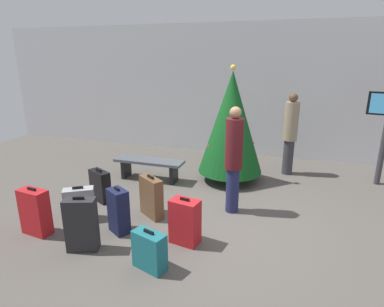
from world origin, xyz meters
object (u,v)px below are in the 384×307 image
(traveller_0, at_px, (290,132))
(suitcase_6, at_px, (100,186))
(suitcase_7, at_px, (35,212))
(waiting_bench, at_px, (149,165))
(suitcase_3, at_px, (149,251))
(suitcase_5, at_px, (119,211))
(traveller_1, at_px, (234,158))
(holiday_tree, at_px, (231,123))
(suitcase_0, at_px, (80,204))
(suitcase_4, at_px, (81,225))
(suitcase_2, at_px, (151,197))
(suitcase_1, at_px, (185,222))

(traveller_0, relative_size, suitcase_6, 2.96)
(suitcase_7, bearing_deg, traveller_0, 47.64)
(waiting_bench, bearing_deg, suitcase_7, -104.92)
(traveller_0, relative_size, suitcase_3, 3.41)
(suitcase_5, bearing_deg, traveller_1, 38.83)
(holiday_tree, relative_size, suitcase_0, 4.16)
(waiting_bench, distance_m, suitcase_6, 1.37)
(suitcase_3, height_order, suitcase_4, suitcase_4)
(traveller_1, height_order, suitcase_5, traveller_1)
(waiting_bench, distance_m, suitcase_7, 2.75)
(holiday_tree, relative_size, suitcase_2, 3.38)
(suitcase_0, height_order, suitcase_7, suitcase_7)
(traveller_0, bearing_deg, suitcase_6, -141.88)
(traveller_0, bearing_deg, suitcase_7, -132.36)
(traveller_1, height_order, suitcase_0, traveller_1)
(suitcase_4, bearing_deg, suitcase_1, 25.03)
(traveller_0, height_order, suitcase_2, traveller_0)
(suitcase_7, bearing_deg, waiting_bench, 75.08)
(waiting_bench, height_order, suitcase_6, suitcase_6)
(suitcase_3, bearing_deg, traveller_1, 69.89)
(suitcase_0, relative_size, suitcase_2, 0.81)
(holiday_tree, height_order, suitcase_2, holiday_tree)
(traveller_0, relative_size, traveller_1, 1.01)
(waiting_bench, height_order, suitcase_0, suitcase_0)
(traveller_0, bearing_deg, suitcase_2, -126.65)
(holiday_tree, distance_m, suitcase_0, 3.49)
(traveller_1, xyz_separation_m, suitcase_1, (-0.48, -1.23, -0.68))
(suitcase_1, xyz_separation_m, suitcase_4, (-1.35, -0.63, 0.05))
(traveller_0, bearing_deg, waiting_bench, -155.11)
(traveller_1, height_order, suitcase_4, traveller_1)
(suitcase_2, height_order, suitcase_3, suitcase_2)
(traveller_1, height_order, suitcase_7, traveller_1)
(suitcase_6, xyz_separation_m, suitcase_7, (-0.27, -1.37, 0.06))
(traveller_1, bearing_deg, traveller_0, 69.22)
(traveller_0, height_order, suitcase_6, traveller_0)
(holiday_tree, bearing_deg, suitcase_6, -139.94)
(suitcase_3, relative_size, suitcase_4, 0.68)
(holiday_tree, bearing_deg, suitcase_7, -127.49)
(suitcase_4, distance_m, suitcase_7, 0.99)
(traveller_1, relative_size, suitcase_6, 2.94)
(suitcase_1, bearing_deg, waiting_bench, 126.38)
(suitcase_5, bearing_deg, suitcase_1, 1.83)
(suitcase_5, bearing_deg, suitcase_6, 135.61)
(traveller_0, distance_m, suitcase_5, 4.41)
(waiting_bench, distance_m, suitcase_2, 1.75)
(holiday_tree, relative_size, traveller_0, 1.33)
(waiting_bench, relative_size, suitcase_0, 2.59)
(suitcase_6, bearing_deg, suitcase_3, -41.93)
(suitcase_2, relative_size, suitcase_6, 1.16)
(traveller_0, bearing_deg, suitcase_5, -124.33)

